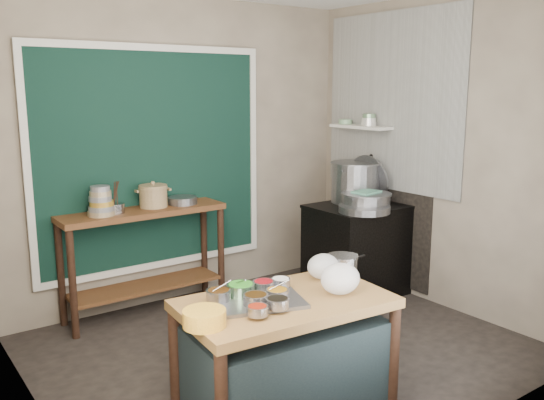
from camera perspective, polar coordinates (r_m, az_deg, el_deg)
floor at (r=4.62m, az=0.94°, el=-14.54°), size 3.50×3.00×0.02m
back_wall at (r=5.48m, az=-8.56°, el=4.80°), size 3.50×0.02×2.80m
left_wall at (r=3.46m, az=-22.98°, el=0.40°), size 0.02×3.00×2.80m
right_wall at (r=5.44m, az=16.03°, el=4.45°), size 0.02×3.00×2.80m
curtain_panel at (r=5.30m, az=-11.71°, el=3.94°), size 2.10×0.02×1.90m
curtain_frame at (r=5.29m, az=-11.66°, el=3.93°), size 2.22×0.03×2.02m
tile_panel at (r=5.75m, az=11.76°, el=9.48°), size 0.02×1.70×1.70m
soot_patch at (r=5.96m, az=10.65°, el=-1.59°), size 0.01×1.30×1.30m
wall_shelf at (r=5.89m, az=8.80°, el=7.18°), size 0.22×0.70×0.03m
prep_table at (r=3.63m, az=1.30°, el=-15.33°), size 1.31×0.83×0.75m
back_counter at (r=5.23m, az=-12.47°, el=-6.00°), size 1.45×0.40×0.95m
stove_block at (r=5.69m, az=8.56°, el=-4.99°), size 0.90×0.68×0.85m
stove_top at (r=5.58m, az=8.69°, el=-0.65°), size 0.92×0.69×0.03m
condiment_tray at (r=3.42m, az=-1.27°, el=-9.99°), size 0.59×0.50×0.02m
condiment_bowls at (r=3.41m, az=-1.66°, el=-9.29°), size 0.56×0.46×0.07m
yellow_basin at (r=3.12m, az=-6.72°, el=-11.54°), size 0.29×0.29×0.09m
saucepan at (r=3.96m, az=6.96°, el=-6.32°), size 0.25×0.25×0.12m
plastic_bag_a at (r=3.56m, az=6.78°, el=-7.75°), size 0.26×0.23×0.19m
plastic_bag_b at (r=3.82m, az=5.09°, el=-6.56°), size 0.26×0.24×0.17m
bowl_stack at (r=4.93m, az=-16.60°, el=-0.26°), size 0.22×0.22×0.25m
utensil_cup at (r=5.00m, az=-15.16°, el=-0.79°), size 0.14×0.14×0.08m
ceramic_crock at (r=5.17m, az=-11.68°, el=0.28°), size 0.32×0.32×0.18m
wide_bowl at (r=5.27m, az=-8.85°, el=-0.04°), size 0.32×0.32×0.07m
stock_pot at (r=5.68m, az=8.27°, el=1.75°), size 0.60×0.60×0.40m
pot_lid at (r=5.71m, az=9.58°, el=2.11°), size 0.14×0.48×0.47m
steamer at (r=5.38m, az=9.31°, el=-0.11°), size 0.55×0.55×0.15m
green_cloth at (r=5.36m, az=9.34°, el=0.79°), size 0.26×0.22×0.02m
shallow_pan at (r=5.27m, az=9.13°, el=-0.86°), size 0.60×0.60×0.06m
shelf_bowl_stack at (r=5.81m, az=9.57°, el=7.80°), size 0.15×0.15×0.12m
shelf_bowl_green at (r=6.05m, az=7.27°, el=7.70°), size 0.18×0.18×0.05m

